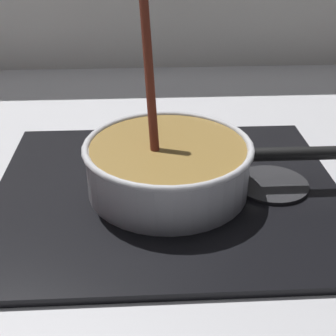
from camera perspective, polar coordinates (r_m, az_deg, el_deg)
The scene contains 5 objects.
ground at distance 0.74m, azimuth -10.40°, elevation -8.24°, with size 2.40×1.60×0.04m, color #B7B7BC.
hob_plate at distance 0.78m, azimuth 0.00°, elevation -2.88°, with size 0.56×0.48×0.01m, color black.
burner_ring at distance 0.78m, azimuth 0.00°, elevation -2.25°, with size 0.18×0.18×0.01m, color #592D0C.
spare_burner at distance 0.81m, azimuth 12.24°, elevation -1.91°, with size 0.12×0.12×0.01m, color #262628.
cooking_pan at distance 0.76m, azimuth 0.12°, elevation 0.38°, with size 0.44×0.27×0.31m.
Camera 1 is at (0.10, -0.58, 0.42)m, focal length 51.13 mm.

